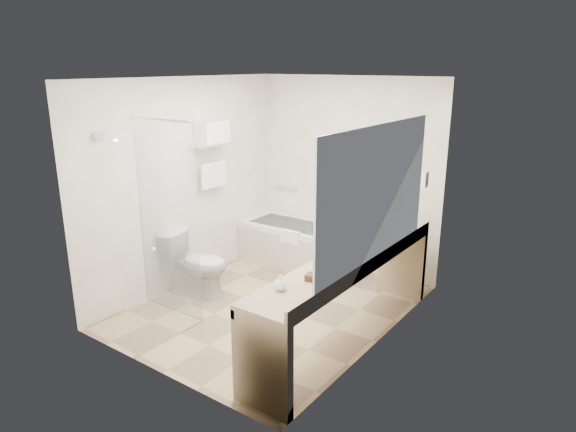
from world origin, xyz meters
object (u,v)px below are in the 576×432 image
Objects in this scene: bathtub at (299,245)px; amenity_basket at (315,278)px; toilet at (196,263)px; water_bottle_left at (378,228)px; vanity_counter at (347,281)px.

bathtub is 2.57m from amenity_basket.
toilet is at bearing 165.94° from amenity_basket.
toilet is 2.11m from amenity_basket.
water_bottle_left is (1.86, 0.94, 0.55)m from toilet.
toilet is at bearing -153.12° from water_bottle_left.
amenity_basket is at bearing -117.86° from toilet.
bathtub is 2.08× the size of toilet.
bathtub is at bearing -30.85° from toilet.
vanity_counter reaches higher than bathtub.
amenity_basket is at bearing -89.02° from vanity_counter.
vanity_counter is at bearing 90.98° from amenity_basket.
vanity_counter is at bearing -82.30° from water_bottle_left.
bathtub is 1.54m from toilet.
vanity_counter is at bearing -42.35° from bathtub.
bathtub is 9.32× the size of water_bottle_left.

